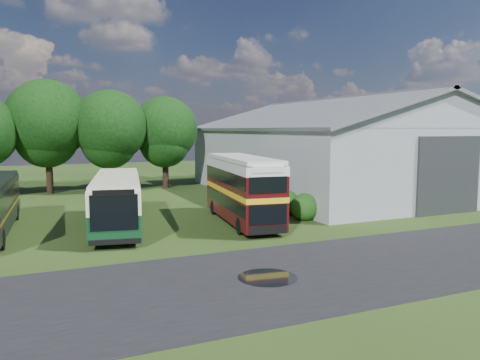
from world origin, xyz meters
name	(u,v)px	position (x,y,z in m)	size (l,w,h in m)	color
ground	(267,254)	(0.00, 0.00, 0.00)	(120.00, 120.00, 0.00)	#223711
asphalt_road	(367,264)	(3.00, -3.00, 0.00)	(60.00, 8.00, 0.02)	black
puddle	(268,278)	(-1.50, -3.00, 0.00)	(2.20, 2.20, 0.01)	black
storage_shed	(337,144)	(15.00, 15.98, 4.17)	(18.80, 24.80, 8.15)	gray
tree_mid	(47,120)	(-8.00, 24.80, 6.18)	(6.80, 6.80, 9.60)	black
tree_right_a	(110,126)	(-3.00, 23.80, 5.69)	(6.26, 6.26, 8.83)	black
tree_right_b	(165,129)	(2.00, 24.60, 5.44)	(5.98, 5.98, 8.45)	black
shrub_front	(304,220)	(5.60, 6.00, 0.00)	(1.70, 1.70, 1.70)	#194714
shrub_mid	(288,214)	(5.60, 8.00, 0.00)	(1.60, 1.60, 1.60)	#194714
shrub_back	(273,209)	(5.60, 10.00, 0.00)	(1.80, 1.80, 1.80)	#194714
bus_green_single	(117,200)	(-5.04, 8.26, 1.54)	(4.31, 10.75, 2.89)	black
bus_maroon_double	(242,190)	(1.85, 6.78, 1.93)	(3.45, 9.20, 3.86)	black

